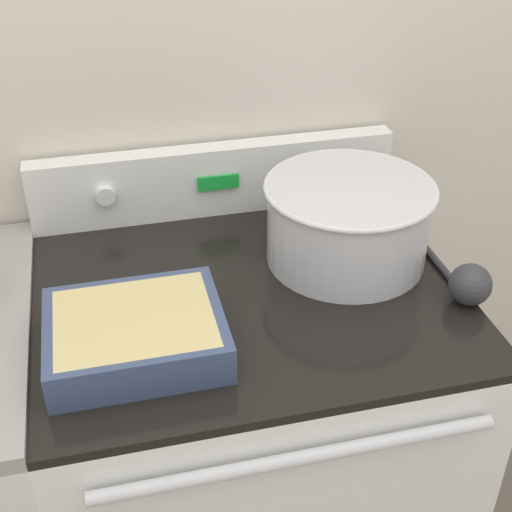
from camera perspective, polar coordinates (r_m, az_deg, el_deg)
kitchen_wall at (r=1.54m, az=-3.96°, el=14.55°), size 8.00×0.05×2.50m
stove_range at (r=1.68m, az=-0.55°, el=-15.89°), size 0.80×0.70×0.95m
control_panel at (r=1.57m, az=-3.26°, el=6.15°), size 0.80×0.07×0.16m
mixing_bowl at (r=1.40m, az=7.36°, el=3.01°), size 0.33×0.33×0.17m
casserole_dish at (r=1.20m, az=-9.62°, el=-6.03°), size 0.29×0.24×0.07m
ladle at (r=1.36m, az=16.49°, el=-2.00°), size 0.08×0.31×0.08m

